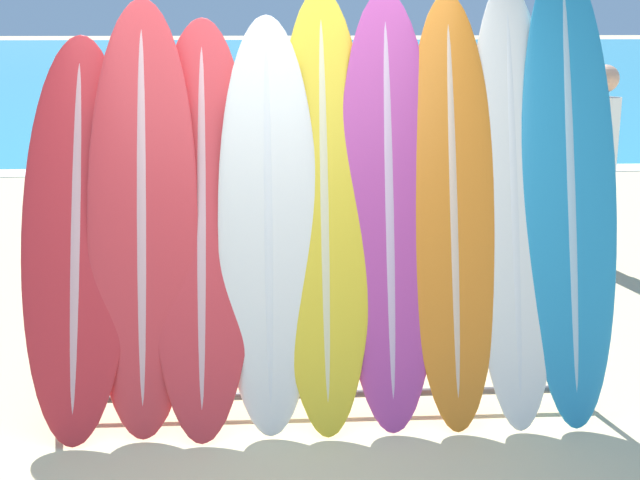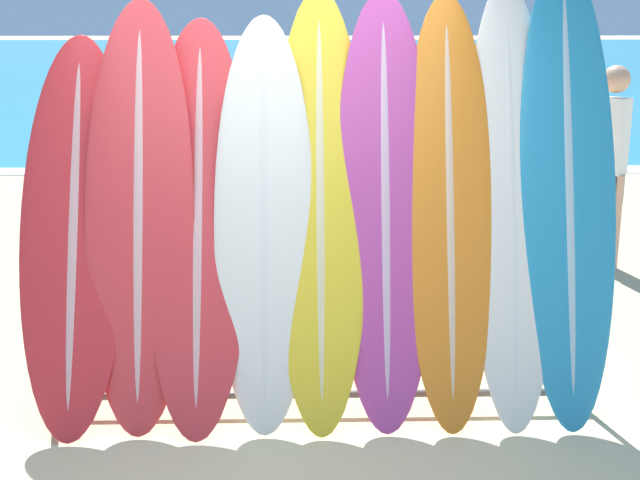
{
  "view_description": "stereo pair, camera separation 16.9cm",
  "coord_description": "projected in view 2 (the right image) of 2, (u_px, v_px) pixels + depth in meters",
  "views": [
    {
      "loc": [
        0.09,
        -4.13,
        2.22
      ],
      "look_at": [
        0.38,
        1.32,
        0.82
      ],
      "focal_mm": 50.0,
      "sensor_mm": 36.0,
      "label": 1
    },
    {
      "loc": [
        0.26,
        -4.14,
        2.22
      ],
      "look_at": [
        0.38,
        1.32,
        0.82
      ],
      "focal_mm": 50.0,
      "sensor_mm": 36.0,
      "label": 2
    }
  ],
  "objects": [
    {
      "name": "ground_plane",
      "position": [
        252.0,
        459.0,
        4.55
      ],
      "size": [
        160.0,
        160.0,
        0.0
      ],
      "primitive_type": "plane",
      "color": "#CCB789"
    },
    {
      "name": "ocean_water",
      "position": [
        294.0,
        60.0,
        41.06
      ],
      "size": [
        120.0,
        60.0,
        0.01
      ],
      "color": "teal",
      "rests_on": "ground_plane"
    },
    {
      "name": "surfboard_rack",
      "position": [
        323.0,
        341.0,
        4.95
      ],
      "size": [
        3.06,
        0.04,
        0.8
      ],
      "color": "#47474C",
      "rests_on": "ground_plane"
    },
    {
      "name": "surfboard_slot_0",
      "position": [
        74.0,
        232.0,
        4.85
      ],
      "size": [
        0.59,
        0.94,
        2.1
      ],
      "color": "red",
      "rests_on": "ground_plane"
    },
    {
      "name": "surfboard_slot_1",
      "position": [
        139.0,
        214.0,
        4.83
      ],
      "size": [
        0.59,
        0.81,
        2.3
      ],
      "color": "red",
      "rests_on": "ground_plane"
    },
    {
      "name": "surfboard_slot_2",
      "position": [
        198.0,
        222.0,
        4.87
      ],
      "size": [
        0.58,
        0.98,
        2.2
      ],
      "color": "red",
      "rests_on": "ground_plane"
    },
    {
      "name": "surfboard_slot_3",
      "position": [
        264.0,
        222.0,
        4.84
      ],
      "size": [
        0.55,
        0.78,
        2.21
      ],
      "color": "silver",
      "rests_on": "ground_plane"
    },
    {
      "name": "surfboard_slot_4",
      "position": [
        320.0,
        207.0,
        4.87
      ],
      "size": [
        0.53,
        0.93,
        2.36
      ],
      "color": "yellow",
      "rests_on": "ground_plane"
    },
    {
      "name": "surfboard_slot_5",
      "position": [
        385.0,
        208.0,
        4.87
      ],
      "size": [
        0.55,
        0.82,
        2.35
      ],
      "color": "#B23D8E",
      "rests_on": "ground_plane"
    },
    {
      "name": "surfboard_slot_6",
      "position": [
        449.0,
        210.0,
        4.88
      ],
      "size": [
        0.5,
        0.84,
        2.33
      ],
      "color": "orange",
      "rests_on": "ground_plane"
    },
    {
      "name": "surfboard_slot_7",
      "position": [
        511.0,
        203.0,
        4.9
      ],
      "size": [
        0.49,
        0.87,
        2.4
      ],
      "color": "silver",
      "rests_on": "ground_plane"
    },
    {
      "name": "surfboard_slot_8",
      "position": [
        568.0,
        190.0,
        4.89
      ],
      "size": [
        0.53,
        0.88,
        2.54
      ],
      "color": "teal",
      "rests_on": "ground_plane"
    },
    {
      "name": "person_near_water",
      "position": [
        610.0,
        159.0,
        7.76
      ],
      "size": [
        0.29,
        0.3,
        1.78
      ],
      "rotation": [
        0.0,
        0.0,
        5.39
      ],
      "color": "tan",
      "rests_on": "ground_plane"
    },
    {
      "name": "person_mid_beach",
      "position": [
        559.0,
        125.0,
        10.33
      ],
      "size": [
        0.27,
        0.29,
        1.72
      ],
      "rotation": [
        0.0,
        0.0,
        2.13
      ],
      "color": "beige",
      "rests_on": "ground_plane"
    },
    {
      "name": "person_far_left",
      "position": [
        269.0,
        124.0,
        11.07
      ],
      "size": [
        0.26,
        0.21,
        1.57
      ],
      "rotation": [
        0.0,
        0.0,
        2.86
      ],
      "color": "beige",
      "rests_on": "ground_plane"
    }
  ]
}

